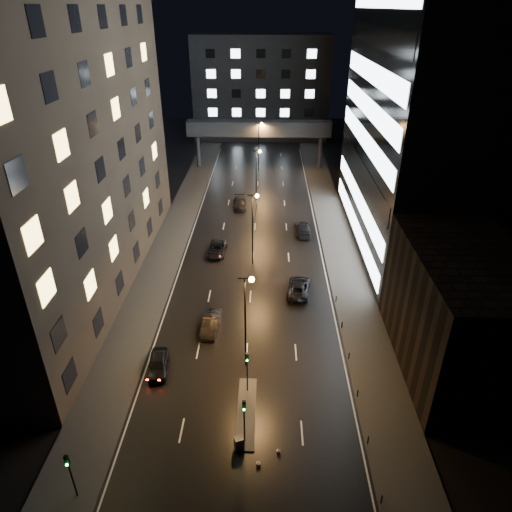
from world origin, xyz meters
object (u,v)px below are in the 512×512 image
(car_away_b, at_px, (211,324))
(car_away_d, at_px, (240,203))
(car_away_c, at_px, (217,249))
(car_away_a, at_px, (158,364))
(car_toward_a, at_px, (299,287))
(utility_cabinet, at_px, (239,443))
(car_toward_b, at_px, (303,229))

(car_away_b, height_order, car_away_d, car_away_b)
(car_away_c, height_order, car_away_d, car_away_d)
(car_away_a, distance_m, car_toward_a, 19.99)
(car_away_a, distance_m, utility_cabinet, 12.11)
(car_away_d, bearing_deg, car_away_c, -102.22)
(car_away_a, height_order, car_away_d, car_away_d)
(car_away_b, distance_m, car_toward_b, 26.78)
(car_away_d, distance_m, car_toward_a, 28.12)
(car_toward_b, bearing_deg, car_away_c, 26.71)
(car_away_b, bearing_deg, car_away_d, 91.76)
(car_away_b, height_order, car_away_c, car_away_b)
(utility_cabinet, bearing_deg, car_toward_a, 54.03)
(car_away_b, xyz_separation_m, utility_cabinet, (3.96, -15.19, -0.09))
(car_away_d, height_order, utility_cabinet, car_away_d)
(car_away_a, xyz_separation_m, car_away_b, (4.37, 6.40, 0.03))
(car_away_c, bearing_deg, car_toward_a, -37.75)
(car_away_c, bearing_deg, utility_cabinet, -77.47)
(car_away_b, relative_size, utility_cabinet, 4.31)
(car_away_c, distance_m, car_toward_a, 14.70)
(car_away_a, xyz_separation_m, car_toward_a, (14.31, 13.96, 0.01))
(car_away_d, xyz_separation_m, utility_cabinet, (2.79, -49.48, -0.06))
(car_toward_b, bearing_deg, car_away_d, -46.27)
(car_away_c, xyz_separation_m, car_toward_b, (12.60, 6.88, 0.09))
(car_away_a, bearing_deg, car_away_d, 75.24)
(car_away_c, height_order, utility_cabinet, car_away_c)
(car_away_c, relative_size, car_toward_a, 0.95)
(car_away_a, height_order, car_toward_b, car_toward_b)
(car_away_d, height_order, car_toward_a, car_toward_a)
(car_away_a, xyz_separation_m, car_away_c, (3.29, 23.69, -0.03))
(car_away_d, bearing_deg, car_away_b, -96.61)
(car_away_a, distance_m, car_away_b, 7.75)
(car_away_d, relative_size, car_toward_a, 0.96)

